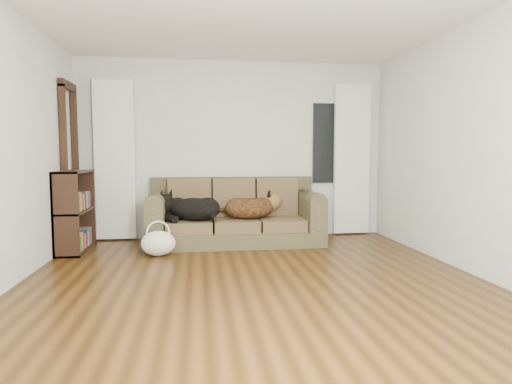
{
  "coord_description": "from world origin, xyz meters",
  "views": [
    {
      "loc": [
        -0.53,
        -3.87,
        1.22
      ],
      "look_at": [
        0.21,
        1.6,
        0.74
      ],
      "focal_mm": 30.0,
      "sensor_mm": 36.0,
      "label": 1
    }
  ],
  "objects": [
    {
      "name": "floor",
      "position": [
        0.0,
        0.0,
        0.0
      ],
      "size": [
        5.0,
        5.0,
        0.0
      ],
      "primitive_type": "plane",
      "color": "black",
      "rests_on": "ground"
    },
    {
      "name": "wall_back",
      "position": [
        0.0,
        2.5,
        1.3
      ],
      "size": [
        4.5,
        0.04,
        2.6
      ],
      "primitive_type": "cube",
      "color": "silver",
      "rests_on": "ground"
    },
    {
      "name": "wall_right",
      "position": [
        2.25,
        0.0,
        1.3
      ],
      "size": [
        0.04,
        5.0,
        2.6
      ],
      "primitive_type": "cube",
      "color": "silver",
      "rests_on": "ground"
    },
    {
      "name": "curtain_left",
      "position": [
        -1.7,
        2.42,
        1.15
      ],
      "size": [
        0.55,
        0.08,
        2.25
      ],
      "primitive_type": "cube",
      "color": "white",
      "rests_on": "ground"
    },
    {
      "name": "curtain_right",
      "position": [
        1.8,
        2.42,
        1.15
      ],
      "size": [
        0.55,
        0.08,
        2.25
      ],
      "primitive_type": "cube",
      "color": "white",
      "rests_on": "ground"
    },
    {
      "name": "window_pane",
      "position": [
        1.45,
        2.47,
        1.4
      ],
      "size": [
        0.5,
        0.03,
        1.2
      ],
      "primitive_type": "cube",
      "color": "black",
      "rests_on": "wall_back"
    },
    {
      "name": "door_casing",
      "position": [
        -2.2,
        2.05,
        1.05
      ],
      "size": [
        0.07,
        0.6,
        2.1
      ],
      "primitive_type": "cube",
      "color": "black",
      "rests_on": "ground"
    },
    {
      "name": "sofa",
      "position": [
        -0.03,
        1.97,
        0.45
      ],
      "size": [
        2.36,
        1.02,
        0.96
      ],
      "primitive_type": "cube",
      "color": "#454223",
      "rests_on": "floor"
    },
    {
      "name": "dog_black_lab",
      "position": [
        -0.63,
        1.89,
        0.48
      ],
      "size": [
        0.89,
        0.81,
        0.31
      ],
      "primitive_type": "ellipsoid",
      "rotation": [
        0.0,
        0.0,
        -0.52
      ],
      "color": "black",
      "rests_on": "sofa"
    },
    {
      "name": "dog_shepherd",
      "position": [
        0.2,
        1.96,
        0.49
      ],
      "size": [
        0.75,
        0.56,
        0.31
      ],
      "primitive_type": "ellipsoid",
      "rotation": [
        0.0,
        0.0,
        3.22
      ],
      "color": "black",
      "rests_on": "sofa"
    },
    {
      "name": "tv_remote",
      "position": [
        0.91,
        1.86,
        0.73
      ],
      "size": [
        0.1,
        0.21,
        0.02
      ],
      "primitive_type": "cube",
      "rotation": [
        0.0,
        0.0,
        0.23
      ],
      "color": "black",
      "rests_on": "sofa"
    },
    {
      "name": "tote_bag",
      "position": [
        -1.02,
        1.36,
        0.16
      ],
      "size": [
        0.5,
        0.43,
        0.3
      ],
      "primitive_type": "ellipsoid",
      "rotation": [
        0.0,
        0.0,
        -0.31
      ],
      "color": "silver",
      "rests_on": "floor"
    },
    {
      "name": "bookshelf",
      "position": [
        -2.09,
        1.78,
        0.5
      ],
      "size": [
        0.38,
        0.84,
        1.02
      ],
      "primitive_type": "cube",
      "rotation": [
        0.0,
        0.0,
        0.09
      ],
      "color": "black",
      "rests_on": "floor"
    }
  ]
}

